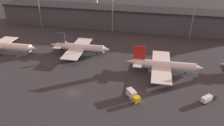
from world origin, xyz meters
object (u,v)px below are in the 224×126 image
airplane_2 (163,65)px  service_vehicle_0 (209,98)px  airplane_1 (79,48)px  service_vehicle_1 (133,95)px

airplane_2 → service_vehicle_0: (18.54, -20.54, -2.12)m
airplane_1 → service_vehicle_0: size_ratio=5.25×
airplane_1 → service_vehicle_0: (67.16, -31.85, -2.15)m
service_vehicle_0 → airplane_2: bearing=87.6°
service_vehicle_0 → service_vehicle_1: bearing=145.4°
service_vehicle_0 → airplane_1: bearing=110.2°
service_vehicle_0 → service_vehicle_1: service_vehicle_1 is taller
airplane_1 → service_vehicle_1: 52.35m
airplane_1 → service_vehicle_1: (36.90, -37.08, -1.73)m
airplane_1 → service_vehicle_0: bearing=-27.2°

